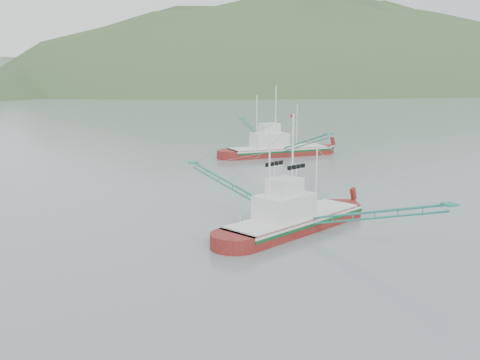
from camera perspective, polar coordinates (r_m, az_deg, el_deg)
name	(u,v)px	position (r m, az deg, el deg)	size (l,w,h in m)	color
ground	(267,233)	(42.19, 2.92, -5.69)	(1200.00, 1200.00, 0.00)	slate
main_boat	(294,204)	(42.85, 5.83, -2.61)	(14.02, 23.45, 10.02)	maroon
bg_boat_right	(277,146)	(84.47, 3.97, 3.69)	(16.29, 29.30, 11.85)	maroon
headland_right	(315,92)	(532.90, 8.00, 9.32)	(684.00, 432.00, 306.00)	#375129
ridge_distant	(81,91)	(598.93, -16.64, 9.13)	(960.00, 400.00, 240.00)	slate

